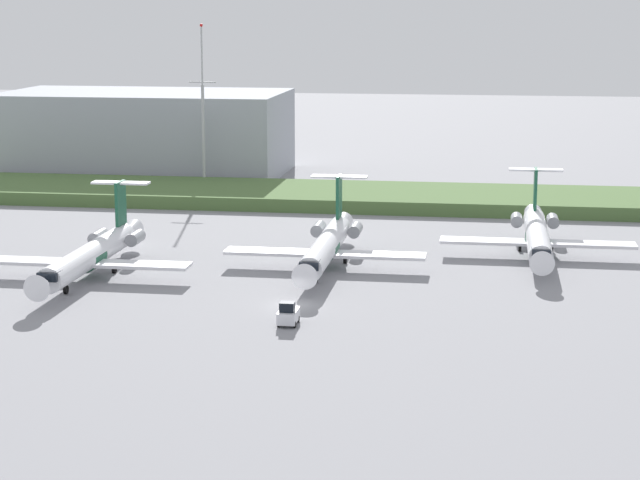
{
  "coord_description": "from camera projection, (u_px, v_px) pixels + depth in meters",
  "views": [
    {
      "loc": [
        19.05,
        -108.68,
        29.19
      ],
      "look_at": [
        0.0,
        17.88,
        3.0
      ],
      "focal_mm": 64.27,
      "sensor_mm": 36.0,
      "label": 1
    }
  ],
  "objects": [
    {
      "name": "ground_plane",
      "position": [
        334.0,
        244.0,
        142.98
      ],
      "size": [
        500.0,
        500.0,
        0.0
      ],
      "primitive_type": "plane",
      "color": "gray"
    },
    {
      "name": "antenna_mast",
      "position": [
        203.0,
        122.0,
        184.06
      ],
      "size": [
        4.4,
        0.5,
        26.49
      ],
      "color": "#B2B2B7",
      "rests_on": "ground"
    },
    {
      "name": "grass_berm",
      "position": [
        362.0,
        197.0,
        172.73
      ],
      "size": [
        320.0,
        20.0,
        1.96
      ],
      "primitive_type": "cube",
      "color": "#4C6B38",
      "rests_on": "ground"
    },
    {
      "name": "regional_jet_second",
      "position": [
        92.0,
        254.0,
        125.56
      ],
      "size": [
        22.81,
        31.0,
        9.0
      ],
      "color": "white",
      "rests_on": "ground"
    },
    {
      "name": "regional_jet_fourth",
      "position": [
        537.0,
        234.0,
        136.25
      ],
      "size": [
        22.81,
        31.0,
        9.0
      ],
      "color": "white",
      "rests_on": "ground"
    },
    {
      "name": "baggage_tug",
      "position": [
        288.0,
        314.0,
        106.65
      ],
      "size": [
        1.72,
        3.2,
        2.3
      ],
      "color": "silver",
      "rests_on": "ground"
    },
    {
      "name": "regional_jet_third",
      "position": [
        327.0,
        245.0,
        130.34
      ],
      "size": [
        22.81,
        31.0,
        9.0
      ],
      "color": "white",
      "rests_on": "ground"
    },
    {
      "name": "distant_hangar",
      "position": [
        146.0,
        133.0,
        202.25
      ],
      "size": [
        49.05,
        26.41,
        14.45
      ],
      "primitive_type": "cube",
      "color": "#9EA3AD",
      "rests_on": "ground"
    }
  ]
}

